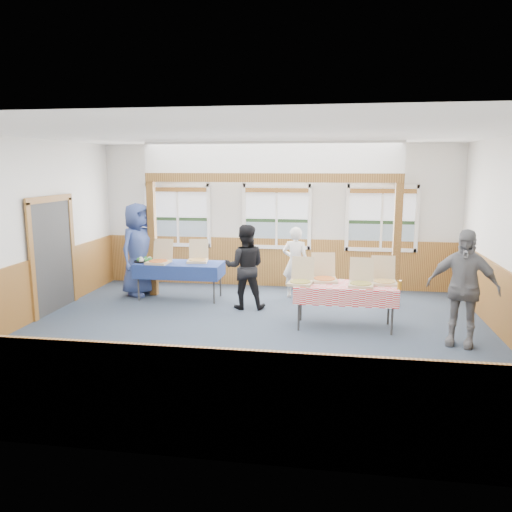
{
  "coord_description": "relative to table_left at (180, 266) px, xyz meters",
  "views": [
    {
      "loc": [
        1.24,
        -7.65,
        2.71
      ],
      "look_at": [
        -0.09,
        1.0,
        1.14
      ],
      "focal_mm": 35.0,
      "sensor_mm": 36.0,
      "label": 1
    }
  ],
  "objects": [
    {
      "name": "floor",
      "position": [
        1.85,
        -2.07,
        -0.7
      ],
      "size": [
        8.0,
        8.0,
        0.0
      ],
      "primitive_type": "plane",
      "color": "#2C3547",
      "rests_on": "ground"
    },
    {
      "name": "ceiling",
      "position": [
        1.85,
        -2.07,
        2.5
      ],
      "size": [
        8.0,
        8.0,
        0.0
      ],
      "primitive_type": "plane",
      "rotation": [
        3.14,
        0.0,
        0.0
      ],
      "color": "white",
      "rests_on": "wall_back"
    },
    {
      "name": "wall_back",
      "position": [
        1.85,
        1.43,
        0.9
      ],
      "size": [
        8.0,
        0.0,
        8.0
      ],
      "primitive_type": "plane",
      "rotation": [
        1.57,
        0.0,
        0.0
      ],
      "color": "silver",
      "rests_on": "floor"
    },
    {
      "name": "wall_front",
      "position": [
        1.85,
        -5.57,
        0.9
      ],
      "size": [
        8.0,
        0.0,
        8.0
      ],
      "primitive_type": "plane",
      "rotation": [
        -1.57,
        0.0,
        0.0
      ],
      "color": "silver",
      "rests_on": "floor"
    },
    {
      "name": "wall_left",
      "position": [
        -2.15,
        -2.07,
        0.9
      ],
      "size": [
        0.0,
        8.0,
        8.0
      ],
      "primitive_type": "plane",
      "rotation": [
        1.57,
        0.0,
        1.57
      ],
      "color": "silver",
      "rests_on": "floor"
    },
    {
      "name": "wainscot_back",
      "position": [
        1.85,
        1.4,
        -0.15
      ],
      "size": [
        7.98,
        0.05,
        1.1
      ],
      "primitive_type": "cube",
      "color": "brown",
      "rests_on": "floor"
    },
    {
      "name": "wainscot_front",
      "position": [
        1.85,
        -5.55,
        -0.15
      ],
      "size": [
        7.98,
        0.05,
        1.1
      ],
      "primitive_type": "cube",
      "color": "brown",
      "rests_on": "floor"
    },
    {
      "name": "wainscot_left",
      "position": [
        -2.12,
        -2.07,
        -0.15
      ],
      "size": [
        0.05,
        6.98,
        1.1
      ],
      "primitive_type": "cube",
      "color": "brown",
      "rests_on": "floor"
    },
    {
      "name": "cased_opening",
      "position": [
        -2.11,
        -1.17,
        0.35
      ],
      "size": [
        0.06,
        1.3,
        2.1
      ],
      "primitive_type": "cube",
      "color": "#333333",
      "rests_on": "wall_left"
    },
    {
      "name": "window_left",
      "position": [
        -0.45,
        1.38,
        0.98
      ],
      "size": [
        1.56,
        0.1,
        1.46
      ],
      "color": "white",
      "rests_on": "wall_back"
    },
    {
      "name": "window_mid",
      "position": [
        1.85,
        1.38,
        0.98
      ],
      "size": [
        1.56,
        0.1,
        1.46
      ],
      "color": "white",
      "rests_on": "wall_back"
    },
    {
      "name": "window_right",
      "position": [
        4.15,
        1.38,
        0.98
      ],
      "size": [
        1.56,
        0.1,
        1.46
      ],
      "color": "white",
      "rests_on": "wall_back"
    },
    {
      "name": "post_left",
      "position": [
        -0.65,
        0.23,
        0.5
      ],
      "size": [
        0.15,
        0.15,
        2.4
      ],
      "primitive_type": "cube",
      "color": "#523312",
      "rests_on": "floor"
    },
    {
      "name": "post_right",
      "position": [
        4.35,
        0.23,
        0.5
      ],
      "size": [
        0.15,
        0.15,
        2.4
      ],
      "primitive_type": "cube",
      "color": "#523312",
      "rests_on": "floor"
    },
    {
      "name": "cross_beam",
      "position": [
        1.85,
        0.23,
        1.79
      ],
      "size": [
        5.15,
        0.18,
        0.18
      ],
      "primitive_type": "cube",
      "color": "#523312",
      "rests_on": "post_left"
    },
    {
      "name": "table_left",
      "position": [
        0.0,
        0.0,
        0.0
      ],
      "size": [
        1.9,
        1.21,
        0.76
      ],
      "rotation": [
        0.0,
        0.0,
        -0.25
      ],
      "color": "#333333",
      "rests_on": "floor"
    },
    {
      "name": "table_right",
      "position": [
        3.34,
        -1.41,
        -0.0
      ],
      "size": [
        1.8,
        1.06,
        0.76
      ],
      "rotation": [
        0.0,
        0.0,
        -0.18
      ],
      "color": "#333333",
      "rests_on": "floor"
    },
    {
      "name": "pizza_box_a",
      "position": [
        -0.4,
        -0.11,
        0.13
      ],
      "size": [
        0.47,
        0.55,
        0.47
      ],
      "rotation": [
        0.0,
        0.0,
        -0.08
      ],
      "color": "tan",
      "rests_on": "table_left"
    },
    {
      "name": "pizza_box_b",
      "position": [
        0.34,
        0.16,
        0.13
      ],
      "size": [
        0.47,
        0.55,
        0.44
      ],
      "rotation": [
        0.0,
        0.0,
        0.14
      ],
      "color": "tan",
      "rests_on": "table_left"
    },
    {
      "name": "pizza_box_c",
      "position": [
        2.59,
        -1.51,
        0.13
      ],
      "size": [
        0.45,
        0.53,
        0.43
      ],
      "rotation": [
        0.0,
        0.0,
        -0.12
      ],
      "color": "tan",
      "rests_on": "table_right"
    },
    {
      "name": "pizza_box_d",
      "position": [
        2.98,
        -1.22,
        0.13
      ],
      "size": [
        0.48,
        0.56,
        0.46
      ],
      "rotation": [
        0.0,
        0.0,
        0.13
      ],
      "color": "tan",
      "rests_on": "table_right"
    },
    {
      "name": "pizza_box_e",
      "position": [
        3.59,
        -1.49,
        0.13
      ],
      "size": [
        0.44,
        0.52,
        0.44
      ],
      "rotation": [
        0.0,
        0.0,
        -0.07
      ],
      "color": "tan",
      "rests_on": "table_right"
    },
    {
      "name": "pizza_box_f",
      "position": [
        3.98,
        -1.27,
        0.13
      ],
      "size": [
        0.41,
        0.5,
        0.44
      ],
      "rotation": [
        0.0,
        0.0,
        0.02
      ],
      "color": "tan",
      "rests_on": "table_right"
    },
    {
      "name": "veggie_tray",
      "position": [
        -0.75,
        -0.0,
        0.09
      ],
      "size": [
        0.43,
        0.43,
        0.1
      ],
      "color": "black",
      "rests_on": "table_left"
    },
    {
      "name": "drink_glass",
      "position": [
        4.19,
        -1.66,
        0.14
      ],
      "size": [
        0.07,
        0.07,
        0.15
      ],
      "primitive_type": "cylinder",
      "color": "#A16B1A",
      "rests_on": "table_right"
    },
    {
      "name": "woman_white",
      "position": [
        2.36,
        0.43,
        0.05
      ],
      "size": [
        0.58,
        0.41,
        1.49
      ],
      "primitive_type": "imported",
      "rotation": [
        0.0,
        0.0,
        3.03
      ],
      "color": "white",
      "rests_on": "floor"
    },
    {
      "name": "woman_black",
      "position": [
        1.46,
        -0.49,
        0.12
      ],
      "size": [
        0.86,
        0.71,
        1.63
      ],
      "primitive_type": "imported",
      "rotation": [
        0.0,
        0.0,
        3.26
      ],
      "color": "black",
      "rests_on": "floor"
    },
    {
      "name": "man_blue",
      "position": [
        -0.95,
        0.18,
        0.28
      ],
      "size": [
        0.93,
        1.12,
        1.96
      ],
      "primitive_type": "imported",
      "rotation": [
        0.0,
        0.0,
        1.2
      ],
      "color": "#344682",
      "rests_on": "floor"
    },
    {
      "name": "person_grey",
      "position": [
        5.07,
        -1.98,
        0.2
      ],
      "size": [
        1.14,
        0.78,
        1.8
      ],
      "primitive_type": "imported",
      "rotation": [
        0.0,
        0.0,
        -0.35
      ],
      "color": "slate",
      "rests_on": "floor"
    }
  ]
}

